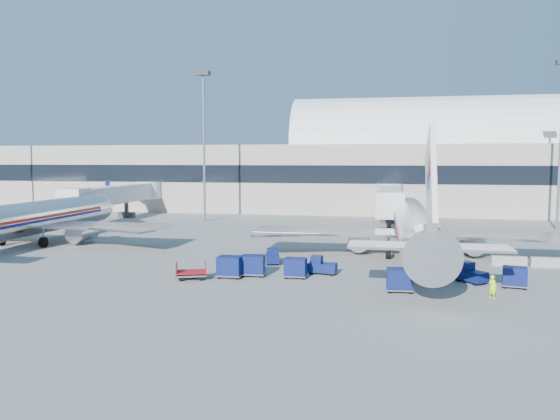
% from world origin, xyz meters
% --- Properties ---
extents(ground, '(260.00, 260.00, 0.00)m').
position_xyz_m(ground, '(0.00, 0.00, 0.00)').
color(ground, gray).
rests_on(ground, ground).
extents(terminal, '(170.00, 28.15, 21.00)m').
position_xyz_m(terminal, '(-13.60, 55.96, 7.52)').
color(terminal, '#B2AA9E').
rests_on(terminal, ground).
extents(airliner_main, '(32.00, 37.26, 12.07)m').
position_xyz_m(airliner_main, '(10.00, 4.51, 2.93)').
color(airliner_main, silver).
rests_on(airliner_main, ground).
extents(airliner_mid, '(32.00, 37.26, 12.07)m').
position_xyz_m(airliner_mid, '(-32.00, 4.51, 2.93)').
color(airliner_mid, silver).
rests_on(airliner_mid, ground).
extents(jetbridge_near, '(4.40, 27.50, 6.25)m').
position_xyz_m(jetbridge_near, '(7.60, 30.81, 3.93)').
color(jetbridge_near, silver).
rests_on(jetbridge_near, ground).
extents(jetbridge_mid, '(4.40, 27.50, 6.25)m').
position_xyz_m(jetbridge_mid, '(-34.40, 30.81, 3.93)').
color(jetbridge_mid, silver).
rests_on(jetbridge_mid, ground).
extents(mast_west, '(2.00, 1.20, 22.60)m').
position_xyz_m(mast_west, '(-20.00, 30.00, 14.79)').
color(mast_west, slate).
rests_on(mast_west, ground).
extents(barrier_near, '(3.00, 0.55, 0.90)m').
position_xyz_m(barrier_near, '(18.00, 2.00, 0.45)').
color(barrier_near, '#9E9E96').
rests_on(barrier_near, ground).
extents(barrier_mid, '(3.00, 0.55, 0.90)m').
position_xyz_m(barrier_mid, '(21.30, 2.00, 0.45)').
color(barrier_mid, '#9E9E96').
rests_on(barrier_mid, ground).
extents(tug_lead, '(2.43, 1.40, 1.52)m').
position_xyz_m(tug_lead, '(1.88, -4.60, 0.69)').
color(tug_lead, '#0A1651').
rests_on(tug_lead, ground).
extents(tug_right, '(2.47, 2.59, 1.56)m').
position_xyz_m(tug_right, '(13.59, -5.54, 0.71)').
color(tug_right, '#0A1651').
rests_on(tug_right, ground).
extents(tug_left, '(1.66, 2.52, 1.51)m').
position_xyz_m(tug_left, '(-3.02, -1.10, 0.69)').
color(tug_left, '#0A1651').
rests_on(tug_left, ground).
extents(cart_train_a, '(1.83, 1.41, 1.60)m').
position_xyz_m(cart_train_a, '(0.01, -6.49, 0.86)').
color(cart_train_a, '#0A1651').
rests_on(cart_train_a, ground).
extents(cart_train_b, '(2.03, 1.59, 1.71)m').
position_xyz_m(cart_train_b, '(-3.51, -6.46, 0.91)').
color(cart_train_b, '#0A1651').
rests_on(cart_train_b, ground).
extents(cart_train_c, '(2.00, 1.53, 1.75)m').
position_xyz_m(cart_train_c, '(-5.22, -7.41, 0.93)').
color(cart_train_c, '#0A1651').
rests_on(cart_train_c, ground).
extents(cart_solo_near, '(1.99, 1.56, 1.69)m').
position_xyz_m(cart_solo_near, '(8.13, -9.62, 0.90)').
color(cart_solo_near, '#0A1651').
rests_on(cart_solo_near, ground).
extents(cart_solo_far, '(1.98, 1.64, 1.57)m').
position_xyz_m(cart_solo_far, '(16.58, -6.75, 0.84)').
color(cart_solo_far, '#0A1651').
rests_on(cart_solo_far, ground).
extents(cart_open_red, '(2.84, 2.40, 0.65)m').
position_xyz_m(cart_open_red, '(-8.07, -8.53, 0.46)').
color(cart_open_red, slate).
rests_on(cart_open_red, ground).
extents(ramp_worker, '(0.69, 0.71, 1.64)m').
position_xyz_m(ramp_worker, '(14.35, -10.35, 0.82)').
color(ramp_worker, '#C4FF1A').
rests_on(ramp_worker, ground).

